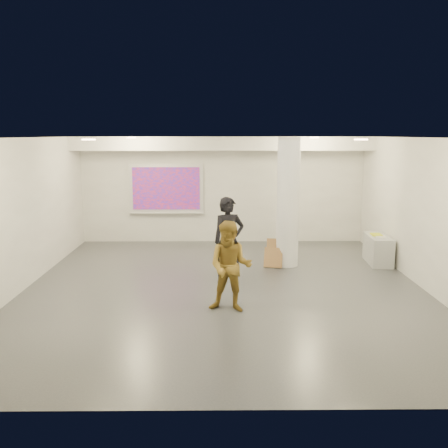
{
  "coord_description": "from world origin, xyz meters",
  "views": [
    {
      "loc": [
        -0.1,
        -9.65,
        3.07
      ],
      "look_at": [
        0.0,
        0.4,
        1.25
      ],
      "focal_mm": 40.0,
      "sensor_mm": 36.0,
      "label": 1
    }
  ],
  "objects_px": {
    "woman": "(229,241)",
    "man": "(230,267)",
    "column": "(288,203)",
    "credenza": "(378,249)",
    "projection_screen": "(166,189)"
  },
  "relations": [
    {
      "from": "woman",
      "to": "man",
      "type": "xyz_separation_m",
      "value": [
        -0.0,
        -1.66,
        -0.1
      ]
    },
    {
      "from": "woman",
      "to": "man",
      "type": "relative_size",
      "value": 1.13
    },
    {
      "from": "column",
      "to": "credenza",
      "type": "bearing_deg",
      "value": 4.54
    },
    {
      "from": "man",
      "to": "column",
      "type": "bearing_deg",
      "value": 76.52
    },
    {
      "from": "column",
      "to": "credenza",
      "type": "height_order",
      "value": "column"
    },
    {
      "from": "credenza",
      "to": "projection_screen",
      "type": "bearing_deg",
      "value": 158.49
    },
    {
      "from": "column",
      "to": "man",
      "type": "height_order",
      "value": "column"
    },
    {
      "from": "column",
      "to": "projection_screen",
      "type": "bearing_deg",
      "value": 139.44
    },
    {
      "from": "projection_screen",
      "to": "woman",
      "type": "relative_size",
      "value": 1.16
    },
    {
      "from": "projection_screen",
      "to": "credenza",
      "type": "height_order",
      "value": "projection_screen"
    },
    {
      "from": "credenza",
      "to": "man",
      "type": "height_order",
      "value": "man"
    },
    {
      "from": "woman",
      "to": "column",
      "type": "bearing_deg",
      "value": 25.92
    },
    {
      "from": "man",
      "to": "credenza",
      "type": "bearing_deg",
      "value": 52.97
    },
    {
      "from": "woman",
      "to": "man",
      "type": "bearing_deg",
      "value": -109.29
    },
    {
      "from": "woman",
      "to": "man",
      "type": "height_order",
      "value": "woman"
    }
  ]
}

